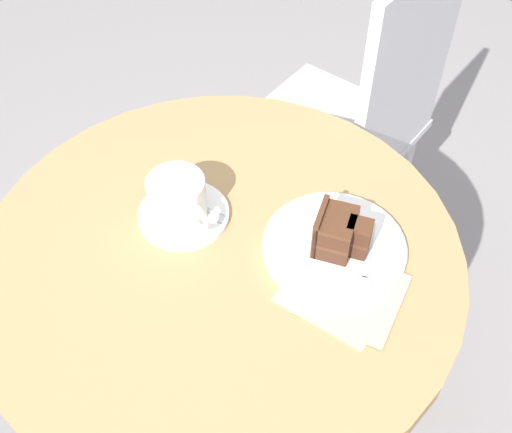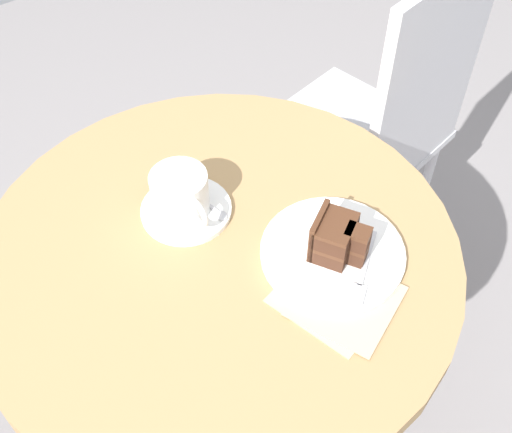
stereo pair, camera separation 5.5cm
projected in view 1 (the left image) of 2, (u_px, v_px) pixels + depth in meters
The scene contains 9 objects.
cafe_table at pixel (223, 297), 1.06m from camera, with size 0.74×0.74×0.75m.
saucer at pixel (181, 216), 1.00m from camera, with size 0.14×0.14×0.01m.
coffee_cup at pixel (178, 198), 0.97m from camera, with size 0.12×0.09×0.07m.
teaspoon at pixel (206, 209), 1.01m from camera, with size 0.11×0.03×0.00m.
cake_plate at pixel (334, 247), 0.96m from camera, with size 0.22×0.22×0.01m.
cake_slice at pixel (338, 233), 0.93m from camera, with size 0.09×0.08×0.07m.
fork at pixel (366, 268), 0.93m from camera, with size 0.09×0.12×0.00m.
napkin at pixel (346, 291), 0.91m from camera, with size 0.19×0.18×0.00m.
cafe_chair at pixel (362, 115), 1.46m from camera, with size 0.44×0.44×0.96m.
Camera 1 is at (0.48, -0.35, 1.52)m, focal length 45.00 mm.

